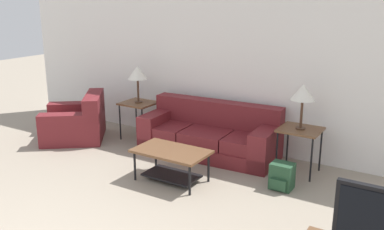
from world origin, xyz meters
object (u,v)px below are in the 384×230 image
Objects in this scene: side_table_right at (300,133)px; backpack at (282,176)px; table_lamp_left at (138,73)px; armchair at (76,123)px; couch at (210,136)px; table_lamp_right at (303,93)px; coffee_table at (171,158)px; side_table_left at (139,106)px.

backpack is (-0.01, -0.63, -0.42)m from side_table_right.
table_lamp_left is 1.81× the size of backpack.
couch is at bearing 13.80° from armchair.
backpack is at bearing -90.86° from table_lamp_right.
coffee_table reaches higher than backpack.
table_lamp_left is 1.00× the size of table_lamp_right.
side_table_left reaches higher than coffee_table.
side_table_left is (-1.50, 1.19, 0.26)m from coffee_table.
couch reaches higher than coffee_table.
side_table_right is (3.82, 0.59, 0.31)m from armchair.
coffee_table is 1.49m from backpack.
coffee_table is 2.01m from table_lamp_right.
side_table_left is 2.94m from table_lamp_right.
side_table_right is 1.04× the size of table_lamp_right.
armchair is 2.25× the size of table_lamp_right.
coffee_table is 2.87× the size of backpack.
side_table_left is at bearing 180.00° from side_table_right.
table_lamp_right reaches higher than armchair.
couch is 1.56× the size of armchair.
coffee_table is (2.44, -0.60, 0.05)m from armchair.
side_table_right is at bearing 8.78° from armchair.
backpack is (2.87, -0.63, -1.00)m from table_lamp_left.
couch reaches higher than side_table_left.
coffee_table is 1.84m from side_table_right.
couch reaches higher than armchair.
table_lamp_left reaches higher than coffee_table.
table_lamp_right reaches higher than side_table_left.
side_table_right is 2.94m from table_lamp_left.
armchair reaches higher than backpack.
coffee_table is at bearing -38.36° from side_table_left.
armchair is 3.81m from backpack.
coffee_table is at bearing -86.81° from couch.
coffee_table is at bearing -13.81° from armchair.
coffee_table is 1.53× the size of side_table_right.
backpack is at bearing 22.28° from coffee_table.
side_table_right is 0.76m from backpack.
table_lamp_left is at bearing 104.04° from side_table_left.
couch is 1.69m from table_lamp_right.
backpack is at bearing -23.49° from couch.
table_lamp_left reaches higher than couch.
armchair is 2.52m from coffee_table.
armchair is at bearing -147.81° from table_lamp_left.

